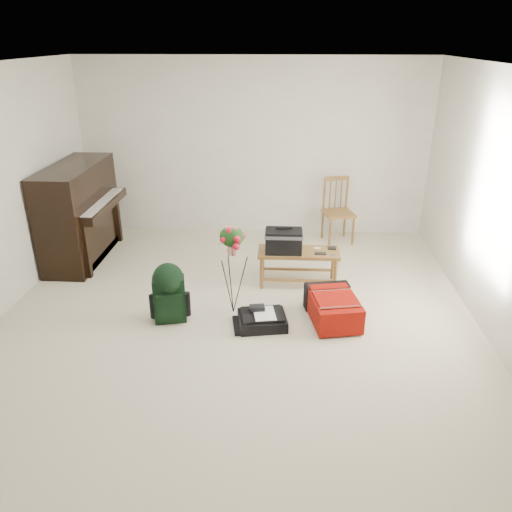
# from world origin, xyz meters

# --- Properties ---
(floor) EXTENTS (5.00, 5.50, 0.01)m
(floor) POSITION_xyz_m (0.00, 0.00, 0.00)
(floor) COLOR beige
(floor) RESTS_ON ground
(ceiling) EXTENTS (5.00, 5.50, 0.01)m
(ceiling) POSITION_xyz_m (0.00, 0.00, 2.50)
(ceiling) COLOR white
(ceiling) RESTS_ON wall_back
(wall_back) EXTENTS (5.00, 0.04, 2.50)m
(wall_back) POSITION_xyz_m (0.00, 2.75, 1.25)
(wall_back) COLOR beige
(wall_back) RESTS_ON floor
(wall_right) EXTENTS (0.04, 5.50, 2.50)m
(wall_right) POSITION_xyz_m (2.50, 0.00, 1.25)
(wall_right) COLOR beige
(wall_right) RESTS_ON floor
(piano) EXTENTS (0.71, 1.50, 1.25)m
(piano) POSITION_xyz_m (-2.19, 1.60, 0.60)
(piano) COLOR black
(piano) RESTS_ON floor
(bench) EXTENTS (0.95, 0.39, 0.73)m
(bench) POSITION_xyz_m (0.53, 0.97, 0.52)
(bench) COLOR olive
(bench) RESTS_ON floor
(dining_chair) EXTENTS (0.48, 0.48, 0.92)m
(dining_chair) POSITION_xyz_m (1.24, 2.40, 0.45)
(dining_chair) COLOR olive
(dining_chair) RESTS_ON floor
(red_suitcase) EXTENTS (0.58, 0.76, 0.29)m
(red_suitcase) POSITION_xyz_m (1.00, 0.20, 0.15)
(red_suitcase) COLOR #9D1506
(red_suitcase) RESTS_ON floor
(black_duffel) EXTENTS (0.54, 0.46, 0.20)m
(black_duffel) POSITION_xyz_m (0.27, 0.01, 0.07)
(black_duffel) COLOR black
(black_duffel) RESTS_ON floor
(green_backpack) EXTENTS (0.36, 0.33, 0.64)m
(green_backpack) POSITION_xyz_m (-0.69, 0.06, 0.35)
(green_backpack) COLOR black
(green_backpack) RESTS_ON floor
(flower_stand) EXTENTS (0.35, 0.35, 1.02)m
(flower_stand) POSITION_xyz_m (-0.05, 0.27, 0.49)
(flower_stand) COLOR black
(flower_stand) RESTS_ON floor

